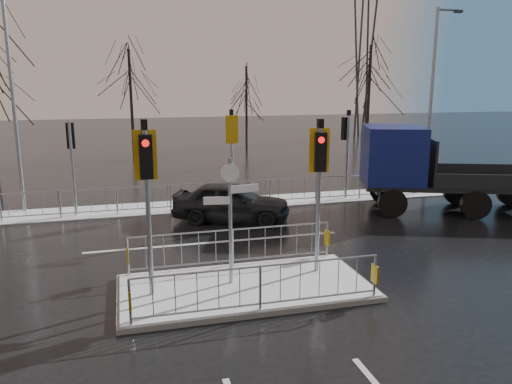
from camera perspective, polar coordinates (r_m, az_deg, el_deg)
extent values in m
plane|color=black|center=(12.29, -1.27, -11.14)|extent=(120.00, 120.00, 0.00)
cube|color=white|center=(20.33, -7.04, -1.56)|extent=(30.00, 2.00, 0.04)
cube|color=silver|center=(15.77, -4.57, -5.73)|extent=(8.00, 0.15, 0.01)
cube|color=slate|center=(12.27, -1.27, -10.89)|extent=(6.00, 3.00, 0.12)
cube|color=white|center=(12.24, -1.27, -10.56)|extent=(5.85, 2.85, 0.03)
cube|color=gold|center=(10.47, -14.23, -11.92)|extent=(0.05, 0.28, 0.42)
cube|color=gold|center=(11.76, 13.44, -9.10)|extent=(0.05, 0.28, 0.42)
cube|color=gold|center=(13.04, -14.46, -6.98)|extent=(0.05, 0.28, 0.42)
cube|color=gold|center=(14.10, 8.13, -5.21)|extent=(0.05, 0.28, 0.42)
cylinder|color=gray|center=(11.33, -12.20, -2.67)|extent=(0.11, 0.11, 3.80)
cube|color=black|center=(10.89, -12.47, 3.96)|extent=(0.28, 0.22, 0.95)
cylinder|color=red|center=(10.74, -12.52, 5.46)|extent=(0.16, 0.04, 0.16)
cube|color=#C78F0B|center=(11.13, -12.54, 4.15)|extent=(0.50, 0.03, 1.10)
cube|color=black|center=(10.99, -12.68, 7.55)|extent=(0.14, 0.14, 0.22)
cylinder|color=gray|center=(12.61, 7.11, -1.17)|extent=(0.11, 0.11, 3.70)
cube|color=black|center=(12.20, 7.38, 4.58)|extent=(0.33, 0.28, 0.95)
cylinder|color=red|center=(12.05, 7.49, 5.92)|extent=(0.16, 0.08, 0.16)
cube|color=#C78F0B|center=(12.44, 7.23, 4.74)|extent=(0.49, 0.16, 1.10)
cube|color=black|center=(12.30, 7.36, 7.79)|extent=(0.14, 0.14, 0.22)
cylinder|color=gray|center=(11.85, -2.95, -3.49)|extent=(0.09, 0.09, 3.10)
cube|color=silver|center=(11.73, -1.32, 0.39)|extent=(0.70, 0.14, 0.18)
cube|color=silver|center=(11.65, -4.52, -0.99)|extent=(0.62, 0.15, 0.18)
cylinder|color=silver|center=(11.55, -2.98, 2.21)|extent=(0.44, 0.03, 0.44)
cylinder|color=gray|center=(19.59, -20.21, 2.52)|extent=(0.11, 0.11, 3.50)
cube|color=black|center=(19.61, -20.43, 6.06)|extent=(0.28, 0.22, 0.95)
cylinder|color=red|center=(19.69, -20.47, 6.96)|extent=(0.16, 0.04, 0.16)
cylinder|color=gray|center=(19.93, -2.78, 3.58)|extent=(0.11, 0.11, 3.60)
cube|color=black|center=(19.95, -2.93, 7.21)|extent=(0.28, 0.22, 0.95)
cylinder|color=red|center=(20.03, -3.01, 8.09)|extent=(0.16, 0.04, 0.16)
cube|color=#C78F0B|center=(19.70, -2.77, 7.15)|extent=(0.50, 0.03, 1.10)
cube|color=black|center=(19.72, -2.84, 9.10)|extent=(0.14, 0.14, 0.22)
cylinder|color=gray|center=(21.54, 10.36, 3.93)|extent=(0.11, 0.11, 3.50)
cube|color=black|center=(21.53, 10.18, 7.16)|extent=(0.33, 0.28, 0.95)
cylinder|color=red|center=(21.59, 10.02, 7.98)|extent=(0.16, 0.08, 0.16)
cube|color=black|center=(21.35, 10.56, 8.90)|extent=(0.14, 0.14, 0.22)
imported|color=black|center=(17.92, -2.82, -1.11)|extent=(4.50, 3.15, 1.42)
cylinder|color=black|center=(19.13, 15.32, -1.22)|extent=(1.11, 0.66, 1.07)
cylinder|color=black|center=(21.28, 14.27, 0.21)|extent=(1.11, 0.66, 1.07)
cylinder|color=black|center=(19.90, 23.81, -1.34)|extent=(1.11, 0.66, 1.07)
cylinder|color=black|center=(21.97, 21.97, 0.06)|extent=(1.11, 0.66, 1.07)
cylinder|color=black|center=(22.70, 27.13, -0.05)|extent=(1.11, 0.66, 1.07)
cube|color=black|center=(20.70, 21.84, 0.79)|extent=(7.46, 4.70, 0.17)
cube|color=navy|center=(19.93, 15.33, 4.19)|extent=(2.88, 3.13, 2.13)
cube|color=black|center=(20.09, 18.32, 5.30)|extent=(0.77, 2.02, 1.17)
cube|color=#2D3033|center=(20.02, 13.34, 0.90)|extent=(0.96, 2.35, 0.37)
cube|color=black|center=(21.05, 24.93, 1.12)|extent=(5.29, 4.01, 0.13)
cube|color=black|center=(20.23, 19.03, 3.65)|extent=(0.95, 2.44, 1.60)
cylinder|color=black|center=(32.98, -14.04, 9.59)|extent=(0.19, 0.19, 6.90)
cylinder|color=black|center=(36.05, -1.10, 9.44)|extent=(0.16, 0.16, 5.98)
cylinder|color=black|center=(36.05, 12.74, 10.24)|extent=(0.20, 0.20, 7.36)
cylinder|color=gray|center=(23.49, 19.35, 9.56)|extent=(0.14, 0.14, 8.00)
cylinder|color=gray|center=(23.94, 21.11, 18.85)|extent=(1.00, 0.10, 0.10)
cube|color=#2D3033|center=(24.22, 22.11, 18.57)|extent=(0.35, 0.18, 0.12)
cylinder|color=gray|center=(20.82, -25.97, 8.99)|extent=(0.14, 0.14, 8.20)
cylinder|color=#2D3033|center=(46.94, 12.69, 18.44)|extent=(1.18, 1.18, 19.97)
cylinder|color=#2D3033|center=(46.41, 11.31, 18.58)|extent=(1.18, 1.18, 19.97)
cylinder|color=#2D3033|center=(45.88, 13.42, 18.55)|extent=(1.18, 1.18, 19.97)
cylinder|color=#2D3033|center=(45.34, 12.01, 18.69)|extent=(1.18, 1.18, 19.97)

